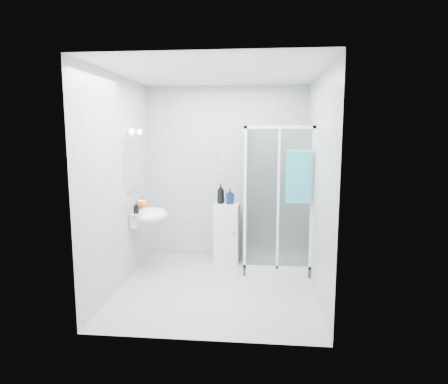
# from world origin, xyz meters

# --- Properties ---
(room) EXTENTS (2.40, 2.60, 2.60)m
(room) POSITION_xyz_m (0.00, 0.00, 1.30)
(room) COLOR silver
(room) RESTS_ON ground
(shower_enclosure) EXTENTS (0.90, 0.95, 2.00)m
(shower_enclosure) POSITION_xyz_m (0.67, 0.77, 0.45)
(shower_enclosure) COLOR white
(shower_enclosure) RESTS_ON ground
(wall_basin) EXTENTS (0.46, 0.56, 0.35)m
(wall_basin) POSITION_xyz_m (-0.99, 0.45, 0.80)
(wall_basin) COLOR white
(wall_basin) RESTS_ON ground
(mirror) EXTENTS (0.02, 0.60, 0.70)m
(mirror) POSITION_xyz_m (-1.19, 0.45, 1.50)
(mirror) COLOR white
(mirror) RESTS_ON room
(vanity_lights) EXTENTS (0.10, 0.40, 0.08)m
(vanity_lights) POSITION_xyz_m (-1.14, 0.45, 1.92)
(vanity_lights) COLOR silver
(vanity_lights) RESTS_ON room
(wall_hooks) EXTENTS (0.23, 0.06, 0.03)m
(wall_hooks) POSITION_xyz_m (-0.25, 1.26, 1.62)
(wall_hooks) COLOR silver
(wall_hooks) RESTS_ON room
(storage_cabinet) EXTENTS (0.37, 0.39, 0.88)m
(storage_cabinet) POSITION_xyz_m (0.03, 1.02, 0.44)
(storage_cabinet) COLOR white
(storage_cabinet) RESTS_ON ground
(hand_towel) EXTENTS (0.32, 0.05, 0.68)m
(hand_towel) POSITION_xyz_m (1.00, 0.36, 1.37)
(hand_towel) COLOR teal
(hand_towel) RESTS_ON shower_enclosure
(shampoo_bottle_a) EXTENTS (0.12, 0.12, 0.29)m
(shampoo_bottle_a) POSITION_xyz_m (-0.07, 1.02, 1.02)
(shampoo_bottle_a) COLOR black
(shampoo_bottle_a) RESTS_ON storage_cabinet
(shampoo_bottle_b) EXTENTS (0.13, 0.13, 0.23)m
(shampoo_bottle_b) POSITION_xyz_m (0.07, 1.00, 0.99)
(shampoo_bottle_b) COLOR #0C214B
(shampoo_bottle_b) RESTS_ON storage_cabinet
(soap_dispenser_orange) EXTENTS (0.18, 0.18, 0.19)m
(soap_dispenser_orange) POSITION_xyz_m (-1.10, 0.57, 0.96)
(soap_dispenser_orange) COLOR #D26418
(soap_dispenser_orange) RESTS_ON wall_basin
(soap_dispenser_black) EXTENTS (0.08, 0.08, 0.15)m
(soap_dispenser_black) POSITION_xyz_m (-1.10, 0.26, 0.94)
(soap_dispenser_black) COLOR black
(soap_dispenser_black) RESTS_ON wall_basin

